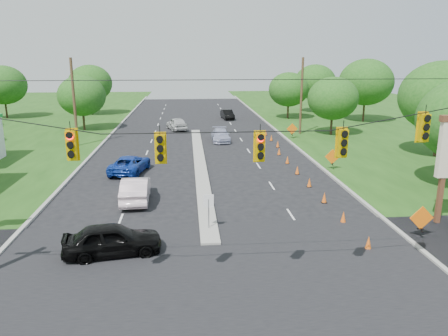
{
  "coord_description": "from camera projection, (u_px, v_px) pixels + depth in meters",
  "views": [
    {
      "loc": [
        -1.07,
        -15.99,
        9.2
      ],
      "look_at": [
        1.05,
        8.67,
        2.8
      ],
      "focal_mm": 35.0,
      "sensor_mm": 36.0,
      "label": 1
    }
  ],
  "objects": [
    {
      "name": "ground",
      "position": [
        216.0,
        288.0,
        17.82
      ],
      "size": [
        160.0,
        160.0,
        0.0
      ],
      "primitive_type": "plane",
      "color": "black",
      "rests_on": "ground"
    },
    {
      "name": "cross_street",
      "position": [
        216.0,
        288.0,
        17.82
      ],
      "size": [
        160.0,
        14.0,
        0.02
      ],
      "primitive_type": "cube",
      "color": "black",
      "rests_on": "ground"
    },
    {
      "name": "curb_left",
      "position": [
        101.0,
        146.0,
        45.92
      ],
      "size": [
        0.25,
        110.0,
        0.16
      ],
      "primitive_type": "cube",
      "color": "gray",
      "rests_on": "ground"
    },
    {
      "name": "curb_right",
      "position": [
        290.0,
        142.0,
        47.59
      ],
      "size": [
        0.25,
        110.0,
        0.16
      ],
      "primitive_type": "cube",
      "color": "gray",
      "rests_on": "ground"
    },
    {
      "name": "median",
      "position": [
        200.0,
        164.0,
        38.08
      ],
      "size": [
        1.0,
        34.0,
        0.18
      ],
      "primitive_type": "cube",
      "color": "gray",
      "rests_on": "ground"
    },
    {
      "name": "median_sign",
      "position": [
        209.0,
        205.0,
        23.24
      ],
      "size": [
        0.55,
        0.06,
        2.05
      ],
      "color": "gray",
      "rests_on": "ground"
    },
    {
      "name": "signal_span",
      "position": [
        216.0,
        177.0,
        15.61
      ],
      "size": [
        25.6,
        0.32,
        9.0
      ],
      "color": "#422D1C",
      "rests_on": "ground"
    },
    {
      "name": "utility_pole_far_left",
      "position": [
        74.0,
        103.0,
        44.59
      ],
      "size": [
        0.28,
        0.28,
        9.0
      ],
      "primitive_type": "cylinder",
      "color": "#422D1C",
      "rests_on": "ground"
    },
    {
      "name": "utility_pole_far_right",
      "position": [
        301.0,
        96.0,
        51.49
      ],
      "size": [
        0.28,
        0.28,
        9.0
      ],
      "primitive_type": "cylinder",
      "color": "#422D1C",
      "rests_on": "ground"
    },
    {
      "name": "cone_0",
      "position": [
        368.0,
        243.0,
        21.26
      ],
      "size": [
        0.32,
        0.32,
        0.7
      ],
      "primitive_type": "cone",
      "color": "#E05C15",
      "rests_on": "ground"
    },
    {
      "name": "cone_1",
      "position": [
        343.0,
        217.0,
        24.63
      ],
      "size": [
        0.32,
        0.32,
        0.7
      ],
      "primitive_type": "cone",
      "color": "#E05C15",
      "rests_on": "ground"
    },
    {
      "name": "cone_2",
      "position": [
        324.0,
        198.0,
        28.01
      ],
      "size": [
        0.32,
        0.32,
        0.7
      ],
      "primitive_type": "cone",
      "color": "#E05C15",
      "rests_on": "ground"
    },
    {
      "name": "cone_3",
      "position": [
        309.0,
        182.0,
        31.39
      ],
      "size": [
        0.32,
        0.32,
        0.7
      ],
      "primitive_type": "cone",
      "color": "#E05C15",
      "rests_on": "ground"
    },
    {
      "name": "cone_4",
      "position": [
        297.0,
        170.0,
        34.76
      ],
      "size": [
        0.32,
        0.32,
        0.7
      ],
      "primitive_type": "cone",
      "color": "#E05C15",
      "rests_on": "ground"
    },
    {
      "name": "cone_5",
      "position": [
        287.0,
        160.0,
        38.14
      ],
      "size": [
        0.32,
        0.32,
        0.7
      ],
      "primitive_type": "cone",
      "color": "#E05C15",
      "rests_on": "ground"
    },
    {
      "name": "cone_6",
      "position": [
        279.0,
        151.0,
        41.51
      ],
      "size": [
        0.32,
        0.32,
        0.7
      ],
      "primitive_type": "cone",
      "color": "#E05C15",
      "rests_on": "ground"
    },
    {
      "name": "cone_7",
      "position": [
        278.0,
        144.0,
        44.94
      ],
      "size": [
        0.32,
        0.32,
        0.7
      ],
      "primitive_type": "cone",
      "color": "#E05C15",
      "rests_on": "ground"
    },
    {
      "name": "cone_8",
      "position": [
        271.0,
        138.0,
        48.32
      ],
      "size": [
        0.32,
        0.32,
        0.7
      ],
      "primitive_type": "cone",
      "color": "#E05C15",
      "rests_on": "ground"
    },
    {
      "name": "cone_9",
      "position": [
        266.0,
        132.0,
        51.69
      ],
      "size": [
        0.32,
        0.32,
        0.7
      ],
      "primitive_type": "cone",
      "color": "#E05C15",
      "rests_on": "ground"
    },
    {
      "name": "work_sign_0",
      "position": [
        421.0,
        219.0,
        22.3
      ],
      "size": [
        1.27,
        0.58,
        1.37
      ],
      "color": "black",
      "rests_on": "ground"
    },
    {
      "name": "work_sign_1",
      "position": [
        332.0,
        157.0,
        35.8
      ],
      "size": [
        1.27,
        0.58,
        1.37
      ],
      "color": "black",
      "rests_on": "ground"
    },
    {
      "name": "work_sign_2",
      "position": [
        292.0,
        129.0,
        49.31
      ],
      "size": [
        1.27,
        0.58,
        1.37
      ],
      "color": "black",
      "rests_on": "ground"
    },
    {
      "name": "tree_4",
      "position": [
        3.0,
        85.0,
        64.42
      ],
      "size": [
        6.72,
        6.72,
        7.84
      ],
      "color": "black",
      "rests_on": "ground"
    },
    {
      "name": "tree_5",
      "position": [
        82.0,
        96.0,
        54.16
      ],
      "size": [
        5.88,
        5.88,
        6.86
      ],
      "color": "black",
      "rests_on": "ground"
    },
    {
      "name": "tree_6",
      "position": [
        90.0,
        83.0,
        68.3
      ],
      "size": [
        6.72,
        6.72,
        7.84
      ],
      "color": "black",
      "rests_on": "ground"
    },
    {
      "name": "tree_8",
      "position": [
        442.0,
        97.0,
        39.47
      ],
      "size": [
        7.56,
        7.56,
        8.82
      ],
      "color": "black",
      "rests_on": "ground"
    },
    {
      "name": "tree_9",
      "position": [
        333.0,
        98.0,
        50.86
      ],
      "size": [
        5.88,
        5.88,
        6.86
      ],
      "color": "black",
      "rests_on": "ground"
    },
    {
      "name": "tree_10",
      "position": [
        366.0,
        82.0,
        60.85
      ],
      "size": [
        7.56,
        7.56,
        8.82
      ],
      "color": "black",
      "rests_on": "ground"
    },
    {
      "name": "tree_11",
      "position": [
        315.0,
        82.0,
        71.29
      ],
      "size": [
        6.72,
        6.72,
        7.84
      ],
      "color": "black",
      "rests_on": "ground"
    },
    {
      "name": "tree_12",
      "position": [
        289.0,
        89.0,
        64.19
      ],
      "size": [
        5.88,
        5.88,
        6.86
      ],
      "color": "black",
      "rests_on": "ground"
    },
    {
      "name": "black_sedan",
      "position": [
        112.0,
        239.0,
        20.58
      ],
      "size": [
        4.82,
        2.55,
        1.56
      ],
      "primitive_type": "imported",
      "rotation": [
        0.0,
        0.0,
        1.73
      ],
      "color": "black",
      "rests_on": "ground"
    },
    {
      "name": "white_sedan",
      "position": [
        136.0,
        189.0,
        28.23
      ],
      "size": [
        1.86,
        4.92,
        1.6
      ],
      "primitive_type": "imported",
      "rotation": [
        0.0,
        0.0,
        3.18
      ],
      "color": "silver",
      "rests_on": "ground"
    },
    {
      "name": "blue_pickup",
      "position": [
        130.0,
        164.0,
        35.17
      ],
      "size": [
        3.28,
        5.44,
        1.41
      ],
      "primitive_type": "imported",
      "rotation": [
        0.0,
        0.0,
        2.95
      ],
      "color": "#12349B",
      "rests_on": "ground"
    },
    {
      "name": "silver_car_far",
      "position": [
        221.0,
        135.0,
        48.09
      ],
      "size": [
        1.92,
        4.67,
        1.35
      ],
      "primitive_type": "imported",
      "rotation": [
        0.0,
        0.0,
        -0.01
      ],
      "color": "#A2A6C4",
      "rests_on": "ground"
    },
    {
      "name": "silver_car_oncoming",
      "position": [
        177.0,
        124.0,
        55.32
      ],
      "size": [
        3.09,
        5.02,
        1.6
      ],
      "primitive_type": "imported",
      "rotation": [
        0.0,
        0.0,
        3.42
      ],
      "color": "#BABABA",
      "rests_on": "ground"
    },
    {
      "name": "dark_car_receding",
      "position": [
        227.0,
        114.0,
        64.89
      ],
      "size": [
        1.9,
        4.29,
        1.37
      ],
      "primitive_type": "imported",
      "rotation": [
        0.0,
        0.0,
        0.11
      ],
      "color": "black",
      "rests_on": "ground"
    }
  ]
}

